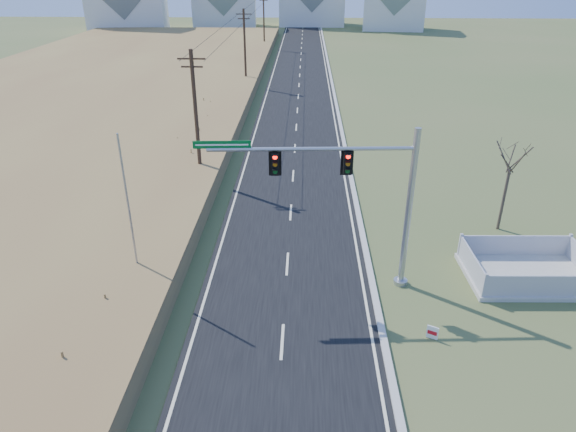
{
  "coord_description": "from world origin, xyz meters",
  "views": [
    {
      "loc": [
        0.79,
        -18.44,
        14.04
      ],
      "look_at": [
        0.07,
        2.81,
        3.4
      ],
      "focal_mm": 32.0,
      "sensor_mm": 36.0,
      "label": 1
    }
  ],
  "objects_px": {
    "bare_tree": "(513,156)",
    "fence_enclosure": "(527,273)",
    "open_sign": "(432,333)",
    "flagpole": "(132,230)",
    "traffic_signal_mast": "(368,195)"
  },
  "relations": [
    {
      "from": "fence_enclosure",
      "to": "flagpole",
      "type": "height_order",
      "value": "flagpole"
    },
    {
      "from": "flagpole",
      "to": "open_sign",
      "type": "bearing_deg",
      "value": -14.56
    },
    {
      "from": "open_sign",
      "to": "bare_tree",
      "type": "height_order",
      "value": "bare_tree"
    },
    {
      "from": "traffic_signal_mast",
      "to": "bare_tree",
      "type": "height_order",
      "value": "traffic_signal_mast"
    },
    {
      "from": "open_sign",
      "to": "flagpole",
      "type": "bearing_deg",
      "value": -167.05
    },
    {
      "from": "fence_enclosure",
      "to": "open_sign",
      "type": "distance_m",
      "value": 7.35
    },
    {
      "from": "traffic_signal_mast",
      "to": "bare_tree",
      "type": "bearing_deg",
      "value": 31.87
    },
    {
      "from": "traffic_signal_mast",
      "to": "flagpole",
      "type": "xyz_separation_m",
      "value": [
        -10.62,
        -0.49,
        -1.68
      ]
    },
    {
      "from": "fence_enclosure",
      "to": "traffic_signal_mast",
      "type": "bearing_deg",
      "value": -176.02
    },
    {
      "from": "open_sign",
      "to": "bare_tree",
      "type": "distance_m",
      "value": 12.27
    },
    {
      "from": "fence_enclosure",
      "to": "bare_tree",
      "type": "xyz_separation_m",
      "value": [
        0.32,
        5.17,
        4.22
      ]
    },
    {
      "from": "traffic_signal_mast",
      "to": "flagpole",
      "type": "bearing_deg",
      "value": 179.41
    },
    {
      "from": "bare_tree",
      "to": "fence_enclosure",
      "type": "bearing_deg",
      "value": -93.49
    },
    {
      "from": "fence_enclosure",
      "to": "bare_tree",
      "type": "relative_size",
      "value": 1.08
    },
    {
      "from": "traffic_signal_mast",
      "to": "fence_enclosure",
      "type": "relative_size",
      "value": 1.62
    }
  ]
}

